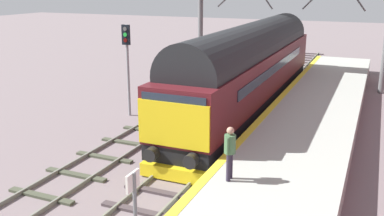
{
  "coord_description": "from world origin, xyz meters",
  "views": [
    {
      "loc": [
        6.1,
        -14.08,
        6.6
      ],
      "look_at": [
        0.2,
        -0.4,
        2.34
      ],
      "focal_mm": 40.64,
      "sensor_mm": 36.0,
      "label": 1
    }
  ],
  "objects": [
    {
      "name": "track_adjacent_west",
      "position": [
        -3.36,
        -0.0,
        0.06
      ],
      "size": [
        2.5,
        60.0,
        0.15
      ],
      "color": "slate",
      "rests_on": "ground"
    },
    {
      "name": "waiting_passenger",
      "position": [
        2.43,
        -2.79,
        1.99
      ],
      "size": [
        0.34,
        0.51,
        1.64
      ],
      "rotation": [
        0.0,
        0.0,
        1.57
      ],
      "color": "#312A3B",
      "rests_on": "station_platform"
    },
    {
      "name": "station_platform",
      "position": [
        3.6,
        0.0,
        0.5
      ],
      "size": [
        4.0,
        44.0,
        1.01
      ],
      "color": "#ACB3A9",
      "rests_on": "ground"
    },
    {
      "name": "signal_post_mid",
      "position": [
        -5.47,
        4.53,
        3.0
      ],
      "size": [
        0.44,
        0.22,
        4.68
      ],
      "color": "gray",
      "rests_on": "ground"
    },
    {
      "name": "diesel_locomotive",
      "position": [
        0.0,
        7.83,
        2.49
      ],
      "size": [
        2.74,
        19.18,
        4.68
      ],
      "color": "black",
      "rests_on": "ground"
    },
    {
      "name": "ground_plane",
      "position": [
        0.0,
        0.0,
        0.0
      ],
      "size": [
        140.0,
        140.0,
        0.0
      ],
      "primitive_type": "plane",
      "color": "slate",
      "rests_on": "ground"
    },
    {
      "name": "track_main",
      "position": [
        0.0,
        0.0,
        0.05
      ],
      "size": [
        2.5,
        60.0,
        0.15
      ],
      "color": "slate",
      "rests_on": "ground"
    },
    {
      "name": "platform_number_sign",
      "position": [
        2.11,
        -7.62,
        2.44
      ],
      "size": [
        0.1,
        0.44,
        2.18
      ],
      "color": "slate",
      "rests_on": "station_platform"
    }
  ]
}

